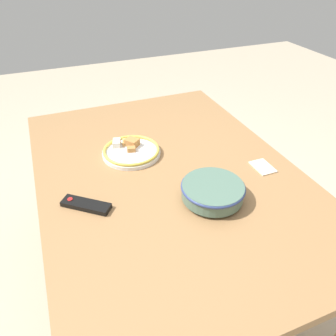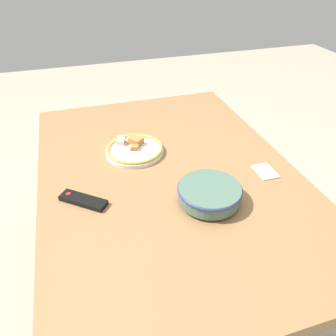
{
  "view_description": "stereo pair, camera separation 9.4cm",
  "coord_description": "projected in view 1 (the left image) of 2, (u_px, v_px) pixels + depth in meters",
  "views": [
    {
      "loc": [
        -1.08,
        0.43,
        1.59
      ],
      "look_at": [
        -0.02,
        0.01,
        0.79
      ],
      "focal_mm": 35.0,
      "sensor_mm": 36.0,
      "label": 1
    },
    {
      "loc": [
        -1.11,
        0.34,
        1.59
      ],
      "look_at": [
        -0.02,
        0.01,
        0.79
      ],
      "focal_mm": 35.0,
      "sensor_mm": 36.0,
      "label": 2
    }
  ],
  "objects": [
    {
      "name": "food_plate",
      "position": [
        131.0,
        151.0,
        1.54
      ],
      "size": [
        0.27,
        0.27,
        0.05
      ],
      "color": "white",
      "rests_on": "dining_table"
    },
    {
      "name": "dining_table",
      "position": [
        168.0,
        184.0,
        1.48
      ],
      "size": [
        1.56,
        1.1,
        0.75
      ],
      "color": "olive",
      "rests_on": "ground_plane"
    },
    {
      "name": "folded_napkin",
      "position": [
        263.0,
        167.0,
        1.46
      ],
      "size": [
        0.11,
        0.08,
        0.01
      ],
      "color": "beige",
      "rests_on": "dining_table"
    },
    {
      "name": "tv_remote",
      "position": [
        86.0,
        205.0,
        1.24
      ],
      "size": [
        0.16,
        0.18,
        0.02
      ],
      "rotation": [
        0.0,
        0.0,
        5.6
      ],
      "color": "black",
      "rests_on": "dining_table"
    },
    {
      "name": "ground_plane",
      "position": [
        168.0,
        278.0,
        1.87
      ],
      "size": [
        8.0,
        8.0,
        0.0
      ],
      "primitive_type": "plane",
      "color": "#B7A88E"
    },
    {
      "name": "noodle_bowl",
      "position": [
        213.0,
        191.0,
        1.26
      ],
      "size": [
        0.25,
        0.25,
        0.07
      ],
      "color": "#4C6B5B",
      "rests_on": "dining_table"
    }
  ]
}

